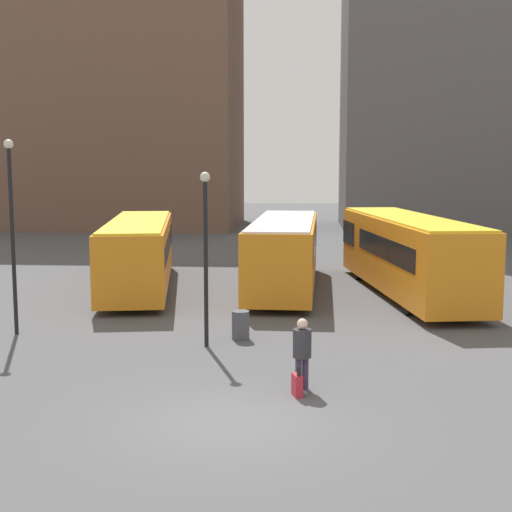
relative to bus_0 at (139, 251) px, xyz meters
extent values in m
plane|color=#4C4C4F|center=(5.49, -15.32, -1.56)|extent=(160.00, 160.00, 0.00)
cube|color=brown|center=(-12.37, 29.55, 10.26)|extent=(27.12, 12.89, 23.63)
cube|color=#5B5656|center=(22.59, 29.55, 14.19)|extent=(25.62, 12.07, 31.49)
cube|color=orange|center=(0.02, -0.10, -0.05)|extent=(4.34, 11.86, 2.52)
cube|color=black|center=(-0.78, 4.60, 0.27)|extent=(2.80, 2.51, 0.96)
cube|color=black|center=(0.19, -1.13, 0.27)|extent=(3.67, 7.74, 0.76)
cube|color=yellow|center=(0.02, -0.10, 1.25)|extent=(4.11, 11.60, 0.08)
cylinder|color=black|center=(-0.58, 3.45, -1.11)|extent=(2.46, 1.28, 0.90)
cylinder|color=black|center=(0.62, -3.65, -1.11)|extent=(2.46, 1.28, 0.90)
cube|color=orange|center=(6.06, 0.12, -0.02)|extent=(2.76, 11.05, 2.57)
cube|color=black|center=(6.17, 4.62, 0.30)|extent=(2.59, 2.08, 0.98)
cube|color=black|center=(6.04, -0.87, 0.30)|extent=(2.69, 7.09, 0.77)
cube|color=white|center=(6.06, 0.12, 1.30)|extent=(2.55, 10.83, 0.08)
cylinder|color=black|center=(6.14, 3.52, -1.10)|extent=(2.42, 0.97, 0.92)
cylinder|color=black|center=(5.98, -3.29, -1.10)|extent=(2.42, 0.97, 0.92)
cube|color=orange|center=(10.96, -0.71, 0.09)|extent=(4.43, 12.49, 2.75)
cube|color=black|center=(10.16, 4.25, 0.43)|extent=(2.88, 2.62, 1.05)
cube|color=black|center=(11.13, -1.80, 0.43)|extent=(3.76, 8.14, 0.83)
cube|color=yellow|center=(10.96, -0.71, 1.50)|extent=(4.19, 12.22, 0.08)
cylinder|color=black|center=(10.35, 3.04, -1.07)|extent=(2.54, 1.34, 0.97)
cylinder|color=black|center=(11.56, -4.46, -1.07)|extent=(2.54, 1.34, 0.97)
cylinder|color=#382D4C|center=(6.83, -13.11, -1.18)|extent=(0.19, 0.19, 0.76)
cylinder|color=#382D4C|center=(6.98, -13.06, -1.18)|extent=(0.19, 0.19, 0.76)
cylinder|color=#2D2D33|center=(6.90, -13.08, -0.47)|extent=(0.54, 0.54, 0.66)
sphere|color=beige|center=(6.90, -13.08, -0.02)|extent=(0.25, 0.25, 0.25)
cube|color=#B7232D|center=(6.80, -13.59, -1.31)|extent=(0.27, 0.41, 0.50)
cube|color=black|center=(6.84, -13.71, -0.95)|extent=(0.10, 0.05, 0.22)
cylinder|color=black|center=(-1.84, -8.34, 1.27)|extent=(0.12, 0.12, 5.66)
sphere|color=beige|center=(-1.84, -8.34, 4.19)|extent=(0.28, 0.28, 0.28)
cylinder|color=black|center=(4.16, -9.40, 0.80)|extent=(0.12, 0.12, 4.72)
sphere|color=beige|center=(4.16, -9.40, 3.25)|extent=(0.28, 0.28, 0.28)
cylinder|color=#47474C|center=(5.05, -8.47, -1.13)|extent=(0.52, 0.52, 0.85)
camera|label=1|loc=(7.00, -29.04, 3.62)|focal=50.00mm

